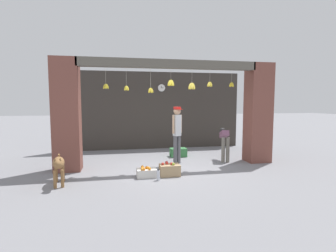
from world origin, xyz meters
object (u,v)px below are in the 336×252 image
(dog, at_px, (59,165))
(wall_clock, at_px, (162,88))
(fruit_crate_oranges, at_px, (146,173))
(produce_box_green, at_px, (178,152))
(shopkeeper, at_px, (177,130))
(fruit_crate_apples, at_px, (170,170))
(worker_stooping, at_px, (224,140))
(water_bottle, at_px, (158,175))

(dog, height_order, wall_clock, wall_clock)
(wall_clock, bearing_deg, dog, -126.51)
(dog, xyz_separation_m, wall_clock, (3.07, 4.14, 1.95))
(fruit_crate_oranges, bearing_deg, dog, -172.81)
(fruit_crate_oranges, relative_size, produce_box_green, 0.89)
(produce_box_green, bearing_deg, shopkeeper, -105.67)
(fruit_crate_apples, height_order, wall_clock, wall_clock)
(worker_stooping, height_order, wall_clock, wall_clock)
(dog, bearing_deg, wall_clock, 134.45)
(dog, distance_m, shopkeeper, 3.50)
(worker_stooping, xyz_separation_m, fruit_crate_apples, (-2.04, -1.30, -0.52))
(worker_stooping, bearing_deg, dog, -148.09)
(dog, xyz_separation_m, water_bottle, (2.26, -0.08, -0.35))
(fruit_crate_oranges, xyz_separation_m, fruit_crate_apples, (0.60, 0.01, 0.04))
(fruit_crate_oranges, bearing_deg, wall_clock, 74.83)
(dog, height_order, water_bottle, dog)
(worker_stooping, distance_m, water_bottle, 2.95)
(shopkeeper, relative_size, water_bottle, 6.36)
(fruit_crate_apples, height_order, water_bottle, fruit_crate_apples)
(dog, distance_m, fruit_crate_apples, 2.64)
(fruit_crate_oranges, relative_size, fruit_crate_apples, 0.96)
(dog, xyz_separation_m, produce_box_green, (3.36, 2.48, -0.33))
(shopkeeper, bearing_deg, fruit_crate_oranges, 25.76)
(water_bottle, bearing_deg, produce_box_green, 66.73)
(fruit_crate_apples, distance_m, wall_clock, 4.51)
(fruit_crate_oranges, xyz_separation_m, water_bottle, (0.25, -0.33, 0.01))
(produce_box_green, distance_m, water_bottle, 2.78)
(dog, distance_m, worker_stooping, 4.91)
(worker_stooping, bearing_deg, water_bottle, -132.14)
(fruit_crate_oranges, bearing_deg, produce_box_green, 58.78)
(worker_stooping, relative_size, fruit_crate_oranges, 2.09)
(dog, distance_m, water_bottle, 2.29)
(dog, height_order, produce_box_green, dog)
(fruit_crate_apples, bearing_deg, water_bottle, -135.06)
(shopkeeper, distance_m, wall_clock, 2.96)
(water_bottle, bearing_deg, dog, 178.04)
(fruit_crate_oranges, relative_size, wall_clock, 1.61)
(fruit_crate_apples, height_order, produce_box_green, fruit_crate_apples)
(produce_box_green, bearing_deg, worker_stooping, -35.39)
(shopkeeper, xyz_separation_m, fruit_crate_oranges, (-1.08, -1.28, -0.92))
(fruit_crate_apples, distance_m, water_bottle, 0.49)
(fruit_crate_oranges, distance_m, wall_clock, 4.64)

